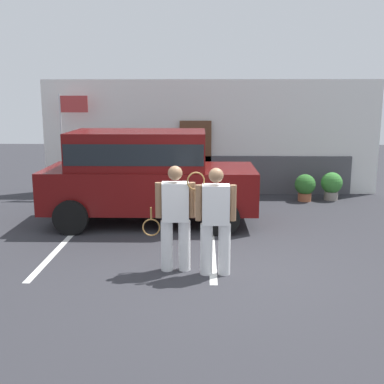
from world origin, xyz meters
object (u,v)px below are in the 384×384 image
object	(u,v)px
potted_plant_by_porch	(305,186)
flag_pole	(68,126)
parked_suv	(146,172)
potted_plant_secondary	(332,185)
tennis_player_man	(175,217)
tennis_player_woman	(215,220)

from	to	relation	value
potted_plant_by_porch	flag_pole	world-z (taller)	flag_pole
parked_suv	flag_pole	world-z (taller)	flag_pole
potted_plant_secondary	parked_suv	bearing A→B (deg)	-152.61
flag_pole	potted_plant_secondary	bearing A→B (deg)	-2.67
potted_plant_by_porch	potted_plant_secondary	world-z (taller)	potted_plant_secondary
potted_plant_by_porch	potted_plant_secondary	distance (m)	0.77
parked_suv	tennis_player_man	xyz separation A→B (m)	(0.83, -2.96, -0.25)
tennis_player_man	tennis_player_woman	world-z (taller)	tennis_player_man
tennis_player_man	flag_pole	bearing A→B (deg)	-63.22
tennis_player_man	flag_pole	size ratio (longest dim) A/B	0.61
flag_pole	parked_suv	bearing A→B (deg)	-48.53
potted_plant_by_porch	flag_pole	size ratio (longest dim) A/B	0.26
parked_suv	flag_pole	xyz separation A→B (m)	(-2.48, 2.81, 0.83)
potted_plant_secondary	tennis_player_woman	bearing A→B (deg)	-120.46
potted_plant_by_porch	potted_plant_secondary	bearing A→B (deg)	12.36
parked_suv	tennis_player_woman	bearing A→B (deg)	-65.23
tennis_player_woman	potted_plant_by_porch	xyz separation A→B (m)	(2.54, 5.43, -0.50)
tennis_player_man	potted_plant_secondary	size ratio (longest dim) A/B	2.27
tennis_player_man	potted_plant_secondary	xyz separation A→B (m)	(3.93, 5.43, -0.47)
potted_plant_by_porch	potted_plant_secondary	size ratio (longest dim) A/B	0.96
parked_suv	potted_plant_by_porch	world-z (taller)	parked_suv
tennis_player_woman	flag_pole	xyz separation A→B (m)	(-3.95, 5.93, 1.08)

